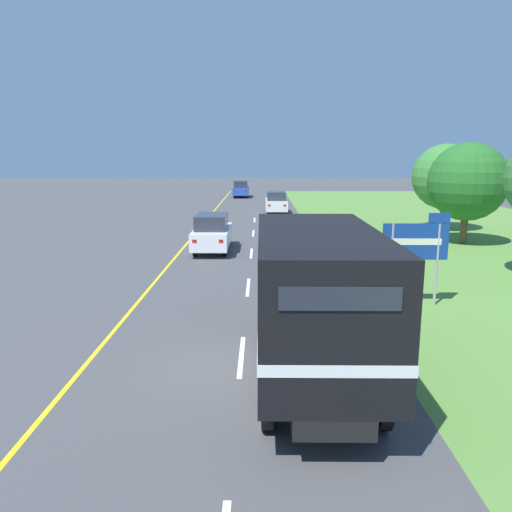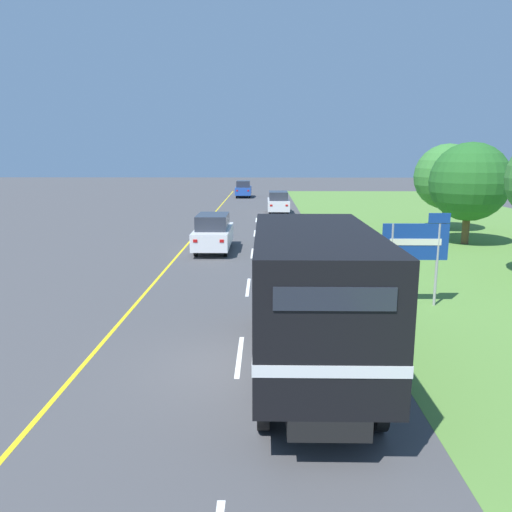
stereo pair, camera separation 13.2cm
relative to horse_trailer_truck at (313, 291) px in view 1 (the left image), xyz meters
The scene contains 16 objects.
ground_plane 2.54m from the horse_trailer_truck, behind, with size 200.00×200.00×0.00m, color #444447.
grass_shoulder 24.53m from the horse_trailer_truck, 60.46° to the left, with size 20.00×74.08×0.01m, color #568438.
edge_line_yellow 22.02m from the horse_trailer_truck, 104.10° to the left, with size 0.12×74.08×0.01m, color yellow.
centre_dash_near 2.68m from the horse_trailer_truck, 151.51° to the left, with size 0.12×2.60×0.01m, color white.
centre_dash_mid_a 7.91m from the horse_trailer_truck, 102.38° to the left, with size 0.12×2.60×0.01m, color white.
centre_dash_mid_b 14.32m from the horse_trailer_truck, 96.66° to the left, with size 0.12×2.60×0.01m, color white.
centre_dash_far 20.85m from the horse_trailer_truck, 94.54° to the left, with size 0.12×2.60×0.01m, color white.
centre_dash_farthest 27.41m from the horse_trailer_truck, 93.45° to the left, with size 0.12×2.60×0.01m, color white.
horse_trailer_truck is the anchor object (origin of this frame).
lead_car_white 15.17m from the horse_trailer_truck, 104.07° to the left, with size 1.80×4.61×1.93m.
lead_car_white_ahead 31.93m from the horse_trailer_truck, 89.74° to the left, with size 1.80×4.59×1.85m.
lead_car_blue_ahead 48.40m from the horse_trailer_truck, 94.16° to the left, with size 1.80×4.33×1.93m.
highway_sign 6.54m from the horse_trailer_truck, 53.31° to the left, with size 2.14×0.09×3.08m.
roadside_tree_mid 19.93m from the horse_trailer_truck, 59.02° to the left, with size 4.30×4.30×5.61m.
roadside_tree_far 24.86m from the horse_trailer_truck, 63.97° to the left, with size 4.23×4.23×5.64m.
delineator_post 4.51m from the horse_trailer_truck, 48.71° to the left, with size 0.08×0.08×0.95m.
Camera 1 is at (0.48, -11.02, 4.92)m, focal length 35.00 mm.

